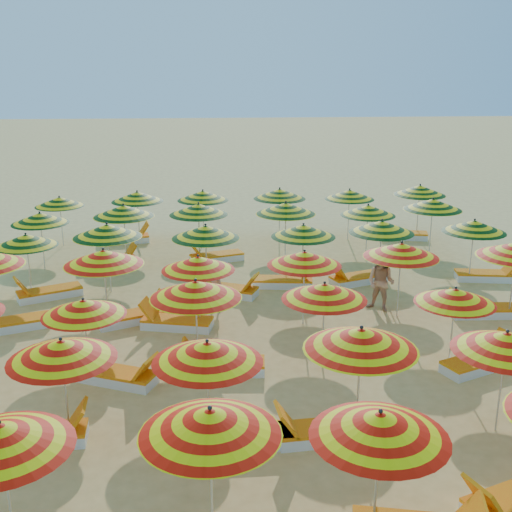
{
  "coord_description": "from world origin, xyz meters",
  "views": [
    {
      "loc": [
        -1.14,
        -14.71,
        6.26
      ],
      "look_at": [
        0.0,
        0.5,
        1.6
      ],
      "focal_mm": 45.0,
      "sensor_mm": 36.0,
      "label": 1
    }
  ],
  "objects_px": {
    "umbrella_1": "(1,436)",
    "lounger_19": "(487,275)",
    "umbrella_20": "(198,263)",
    "lounger_18": "(357,278)",
    "umbrella_37": "(137,197)",
    "lounger_16": "(228,290)",
    "umbrella_27": "(303,231)",
    "umbrella_38": "(203,196)",
    "lounger_7": "(117,375)",
    "umbrella_9": "(361,339)",
    "umbrella_40": "(349,195)",
    "umbrella_7": "(62,350)",
    "lounger_9": "(480,362)",
    "beachgoer_b": "(381,282)",
    "lounger_17": "(284,282)",
    "umbrella_24": "(26,240)",
    "lounger_13": "(175,322)",
    "umbrella_21": "(304,258)",
    "umbrella_39": "(280,194)",
    "umbrella_16": "(455,296)",
    "umbrella_26": "(206,232)",
    "umbrella_28": "(382,227)",
    "umbrella_29": "(474,226)",
    "lounger_20": "(110,262)",
    "umbrella_14": "(196,290)",
    "umbrella_3": "(380,425)",
    "lounger_11": "(11,324)",
    "umbrella_25": "(107,231)",
    "umbrella_10": "(506,342)",
    "lounger_14": "(483,310)",
    "lounger_15": "(48,293)",
    "umbrella_8": "(207,352)",
    "lounger_21": "(215,257)",
    "lounger_12": "(134,316)",
    "lounger_23": "(402,235)",
    "umbrella_2": "(210,422)",
    "umbrella_34": "(368,210)",
    "umbrella_36": "(60,202)",
    "lounger_8": "(222,365)",
    "umbrella_32": "(199,209)",
    "lounger_3": "(39,435)",
    "umbrella_35": "(433,204)",
    "umbrella_13": "(84,308)",
    "umbrella_31": "(124,211)",
    "umbrella_41": "(420,190)"
  },
  "relations": [
    {
      "from": "lounger_14",
      "to": "lounger_17",
      "type": "distance_m",
      "value": 5.45
    },
    {
      "from": "umbrella_7",
      "to": "umbrella_14",
      "type": "relative_size",
      "value": 0.9
    },
    {
      "from": "umbrella_16",
      "to": "umbrella_21",
      "type": "relative_size",
      "value": 0.97
    },
    {
      "from": "umbrella_8",
      "to": "lounger_9",
      "type": "bearing_deg",
      "value": 22.47
    },
    {
      "from": "umbrella_20",
      "to": "umbrella_40",
      "type": "distance_m",
      "value": 9.37
    },
    {
      "from": "umbrella_36",
      "to": "lounger_8",
      "type": "distance_m",
      "value": 11.45
    },
    {
      "from": "umbrella_2",
      "to": "umbrella_34",
      "type": "height_order",
      "value": "umbrella_2"
    },
    {
      "from": "lounger_13",
      "to": "umbrella_21",
      "type": "bearing_deg",
      "value": -165.95
    },
    {
      "from": "umbrella_39",
      "to": "umbrella_9",
      "type": "bearing_deg",
      "value": -90.13
    },
    {
      "from": "umbrella_28",
      "to": "umbrella_37",
      "type": "xyz_separation_m",
      "value": [
        -7.38,
        4.97,
        -0.04
      ]
    },
    {
      "from": "umbrella_24",
      "to": "lounger_18",
      "type": "xyz_separation_m",
      "value": [
        9.26,
        0.3,
        -1.43
      ]
    },
    {
      "from": "umbrella_31",
      "to": "umbrella_41",
      "type": "height_order",
      "value": "umbrella_31"
    },
    {
      "from": "lounger_20",
      "to": "umbrella_3",
      "type": "bearing_deg",
      "value": -84.05
    },
    {
      "from": "umbrella_26",
      "to": "umbrella_28",
      "type": "bearing_deg",
      "value": 3.31
    },
    {
      "from": "umbrella_10",
      "to": "lounger_14",
      "type": "distance_m",
      "value": 5.74
    },
    {
      "from": "lounger_13",
      "to": "lounger_17",
      "type": "bearing_deg",
      "value": -124.02
    },
    {
      "from": "umbrella_14",
      "to": "umbrella_16",
      "type": "relative_size",
      "value": 1.14
    },
    {
      "from": "umbrella_8",
      "to": "lounger_12",
      "type": "bearing_deg",
      "value": 108.72
    },
    {
      "from": "umbrella_35",
      "to": "lounger_11",
      "type": "height_order",
      "value": "umbrella_35"
    },
    {
      "from": "umbrella_9",
      "to": "umbrella_38",
      "type": "xyz_separation_m",
      "value": [
        -2.69,
        12.69,
        -0.12
      ]
    },
    {
      "from": "lounger_7",
      "to": "umbrella_9",
      "type": "bearing_deg",
      "value": -3.47
    },
    {
      "from": "umbrella_29",
      "to": "lounger_20",
      "type": "relative_size",
      "value": 1.12
    },
    {
      "from": "umbrella_38",
      "to": "lounger_19",
      "type": "distance_m",
      "value": 9.83
    },
    {
      "from": "umbrella_16",
      "to": "lounger_17",
      "type": "height_order",
      "value": "umbrella_16"
    },
    {
      "from": "umbrella_40",
      "to": "umbrella_7",
      "type": "bearing_deg",
      "value": -121.13
    },
    {
      "from": "lounger_9",
      "to": "lounger_17",
      "type": "distance_m",
      "value": 6.49
    },
    {
      "from": "umbrella_38",
      "to": "lounger_17",
      "type": "height_order",
      "value": "umbrella_38"
    },
    {
      "from": "umbrella_1",
      "to": "lounger_19",
      "type": "distance_m",
      "value": 14.99
    },
    {
      "from": "umbrella_3",
      "to": "lounger_7",
      "type": "bearing_deg",
      "value": 130.94
    },
    {
      "from": "lounger_3",
      "to": "lounger_18",
      "type": "relative_size",
      "value": 0.97
    },
    {
      "from": "umbrella_32",
      "to": "lounger_12",
      "type": "xyz_separation_m",
      "value": [
        -1.6,
        -4.9,
        -1.6
      ]
    },
    {
      "from": "lounger_16",
      "to": "umbrella_38",
      "type": "bearing_deg",
      "value": 121.1
    },
    {
      "from": "umbrella_20",
      "to": "umbrella_29",
      "type": "xyz_separation_m",
      "value": [
        7.88,
        2.76,
        0.06
      ]
    },
    {
      "from": "umbrella_39",
      "to": "beachgoer_b",
      "type": "bearing_deg",
      "value": -74.7
    },
    {
      "from": "umbrella_27",
      "to": "lounger_11",
      "type": "height_order",
      "value": "umbrella_27"
    },
    {
      "from": "umbrella_38",
      "to": "lounger_15",
      "type": "bearing_deg",
      "value": -128.24
    },
    {
      "from": "umbrella_8",
      "to": "umbrella_7",
      "type": "bearing_deg",
      "value": 172.63
    },
    {
      "from": "lounger_21",
      "to": "beachgoer_b",
      "type": "relative_size",
      "value": 1.19
    },
    {
      "from": "umbrella_20",
      "to": "lounger_18",
      "type": "bearing_deg",
      "value": 32.43
    },
    {
      "from": "umbrella_13",
      "to": "umbrella_39",
      "type": "height_order",
      "value": "umbrella_39"
    },
    {
      "from": "umbrella_3",
      "to": "lounger_23",
      "type": "relative_size",
      "value": 1.24
    },
    {
      "from": "umbrella_25",
      "to": "umbrella_40",
      "type": "bearing_deg",
      "value": 32.43
    },
    {
      "from": "umbrella_29",
      "to": "umbrella_38",
      "type": "distance_m",
      "value": 9.27
    },
    {
      "from": "lounger_9",
      "to": "beachgoer_b",
      "type": "bearing_deg",
      "value": 86.68
    },
    {
      "from": "umbrella_1",
      "to": "lounger_7",
      "type": "xyz_separation_m",
      "value": [
        0.75,
        4.6,
        -1.57
      ]
    },
    {
      "from": "umbrella_3",
      "to": "beachgoer_b",
      "type": "distance_m",
      "value": 8.54
    },
    {
      "from": "umbrella_27",
      "to": "umbrella_38",
      "type": "relative_size",
      "value": 1.1
    },
    {
      "from": "umbrella_37",
      "to": "lounger_16",
      "type": "bearing_deg",
      "value": -61.59
    },
    {
      "from": "lounger_12",
      "to": "umbrella_28",
      "type": "bearing_deg",
      "value": -4.41
    },
    {
      "from": "umbrella_7",
      "to": "lounger_14",
      "type": "height_order",
      "value": "umbrella_7"
    }
  ]
}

